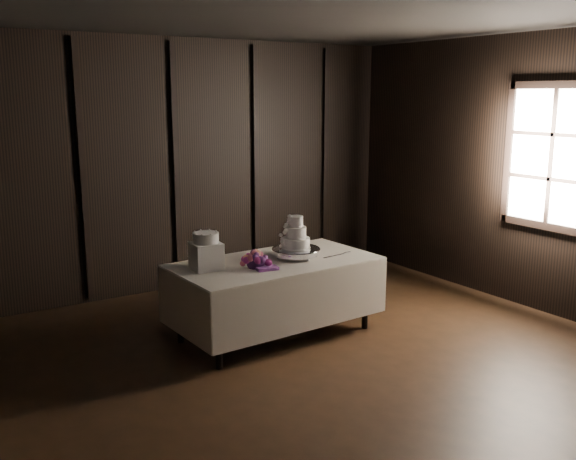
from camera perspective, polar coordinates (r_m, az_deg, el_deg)
The scene contains 9 objects.
room at distance 4.81m, azimuth 6.50°, elevation 1.76°, with size 6.08×7.08×3.08m.
window at distance 7.31m, azimuth 22.39°, elevation 6.02°, with size 0.06×1.16×1.56m, color black.
display_table at distance 6.33m, azimuth -1.15°, elevation -5.77°, with size 2.04×1.13×0.76m.
cake_stand at distance 6.35m, azimuth 0.71°, elevation -2.06°, with size 0.48×0.48×0.09m, color silver.
wedding_cake at distance 6.29m, azimuth 0.60°, elevation -0.56°, with size 0.32×0.27×0.33m.
bouquet at distance 5.98m, azimuth -2.88°, elevation -2.72°, with size 0.32×0.42×0.20m, color #B7475D, non-canonical shape.
box_pedestal at distance 5.96m, azimuth -7.27°, elevation -2.30°, with size 0.26×0.26×0.25m, color white.
small_cake at distance 5.92m, azimuth -7.32°, elevation -0.68°, with size 0.24×0.24×0.10m, color white.
cake_knife at distance 6.41m, azimuth 4.09°, elevation -2.32°, with size 0.37×0.02×0.01m, color silver.
Camera 1 is at (-3.01, -3.65, 2.35)m, focal length 40.00 mm.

